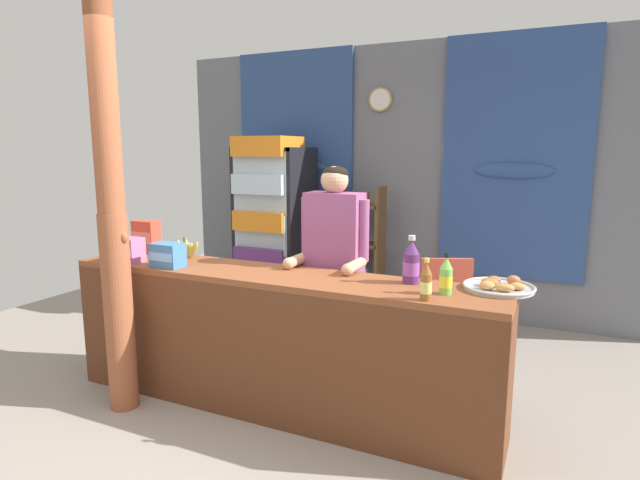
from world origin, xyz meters
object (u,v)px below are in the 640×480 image
object	(u,v)px
timber_post	(113,222)
snack_box_biscuit	(168,255)
plastic_lawn_chair	(442,298)
soda_bottle_lime_soda	(446,277)
soda_bottle_grape_soda	(411,263)
stall_counter	(266,331)
drink_fridge	(273,217)
bottle_shelf_rack	(360,248)
snack_box_crackers	(146,237)
shopkeeper	(334,253)
snack_box_wafer	(130,250)
banana_bunch	(186,249)
pastry_tray	(499,286)
soda_bottle_iced_tea	(426,282)

from	to	relation	value
timber_post	snack_box_biscuit	world-z (taller)	timber_post
plastic_lawn_chair	soda_bottle_lime_soda	size ratio (longest dim) A/B	3.69
plastic_lawn_chair	snack_box_biscuit	world-z (taller)	snack_box_biscuit
soda_bottle_grape_soda	stall_counter	bearing A→B (deg)	-164.94
timber_post	plastic_lawn_chair	distance (m)	2.64
stall_counter	plastic_lawn_chair	world-z (taller)	stall_counter
timber_post	drink_fridge	world-z (taller)	timber_post
bottle_shelf_rack	soda_bottle_lime_soda	distance (m)	2.61
timber_post	soda_bottle_lime_soda	world-z (taller)	timber_post
drink_fridge	bottle_shelf_rack	xyz separation A→B (m)	(0.87, 0.31, -0.32)
stall_counter	snack_box_crackers	xyz separation A→B (m)	(-1.25, 0.29, 0.49)
bottle_shelf_rack	snack_box_crackers	size ratio (longest dim) A/B	5.42
soda_bottle_grape_soda	snack_box_crackers	world-z (taller)	soda_bottle_grape_soda
soda_bottle_lime_soda	timber_post	bearing A→B (deg)	-168.86
shopkeeper	soda_bottle_lime_soda	world-z (taller)	shopkeeper
soda_bottle_lime_soda	snack_box_wafer	xyz separation A→B (m)	(-2.20, -0.12, -0.01)
snack_box_biscuit	banana_bunch	distance (m)	0.33
soda_bottle_lime_soda	pastry_tray	world-z (taller)	soda_bottle_lime_soda
soda_bottle_iced_tea	stall_counter	bearing A→B (deg)	175.33
soda_bottle_grape_soda	snack_box_crackers	xyz separation A→B (m)	(-2.12, 0.06, 0.00)
drink_fridge	snack_box_biscuit	xyz separation A→B (m)	(0.35, -2.03, -0.01)
snack_box_wafer	pastry_tray	world-z (taller)	snack_box_wafer
drink_fridge	snack_box_crackers	bearing A→B (deg)	-95.11
soda_bottle_lime_soda	banana_bunch	world-z (taller)	soda_bottle_lime_soda
soda_bottle_grape_soda	pastry_tray	bearing A→B (deg)	6.74
drink_fridge	shopkeeper	size ratio (longest dim) A/B	1.15
shopkeeper	banana_bunch	xyz separation A→B (m)	(-1.10, -0.24, -0.02)
bottle_shelf_rack	soda_bottle_lime_soda	world-z (taller)	bottle_shelf_rack
bottle_shelf_rack	soda_bottle_grape_soda	bearing A→B (deg)	-61.96
stall_counter	pastry_tray	distance (m)	1.46
stall_counter	snack_box_biscuit	xyz separation A→B (m)	(-0.74, -0.04, 0.44)
timber_post	snack_box_crackers	xyz separation A→B (m)	(-0.31, 0.61, -0.21)
shopkeeper	snack_box_crackers	bearing A→B (deg)	-171.55
shopkeeper	snack_box_wafer	size ratio (longest dim) A/B	9.16
snack_box_crackers	bottle_shelf_rack	bearing A→B (deg)	63.04
soda_bottle_iced_tea	soda_bottle_grape_soda	bearing A→B (deg)	117.66
soda_bottle_grape_soda	shopkeeper	bearing A→B (deg)	156.04
bottle_shelf_rack	pastry_tray	bearing A→B (deg)	-51.42
snack_box_crackers	pastry_tray	distance (m)	2.62
drink_fridge	plastic_lawn_chair	bearing A→B (deg)	-14.28
timber_post	snack_box_biscuit	distance (m)	0.42
soda_bottle_lime_soda	snack_box_crackers	distance (m)	2.37
shopkeeper	snack_box_crackers	size ratio (longest dim) A/B	6.45
snack_box_crackers	soda_bottle_grape_soda	bearing A→B (deg)	-1.49
timber_post	snack_box_wafer	distance (m)	0.41
stall_counter	snack_box_crackers	world-z (taller)	snack_box_crackers
drink_fridge	plastic_lawn_chair	size ratio (longest dim) A/B	2.16
bottle_shelf_rack	plastic_lawn_chair	xyz separation A→B (m)	(1.04, -0.79, -0.21)
drink_fridge	banana_bunch	distance (m)	1.74
snack_box_biscuit	banana_bunch	size ratio (longest dim) A/B	0.78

